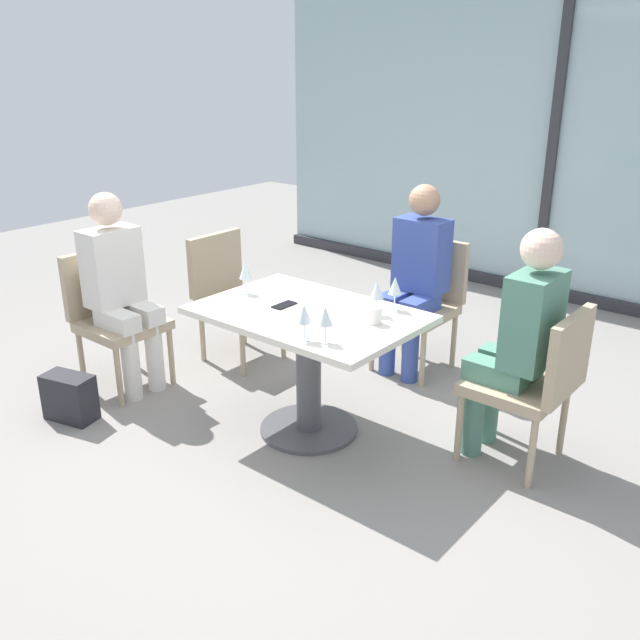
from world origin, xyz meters
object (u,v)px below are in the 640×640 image
(person_side_end, at_px, (119,284))
(wine_glass_2, at_px, (395,286))
(wine_glass_4, at_px, (304,315))
(chair_near_window, at_px, (423,297))
(chair_far_left, at_px, (231,290))
(handbag_0, at_px, (70,397))
(chair_side_end, at_px, (113,311))
(person_far_right, at_px, (519,336))
(wine_glass_0, at_px, (377,291))
(wine_glass_1, at_px, (325,317))
(cell_phone_on_table, at_px, (284,305))
(person_near_window, at_px, (416,271))
(wine_glass_3, at_px, (246,271))
(chair_far_right, at_px, (536,378))
(coffee_cup, at_px, (375,315))
(dining_table_main, at_px, (308,346))

(person_side_end, height_order, wine_glass_2, person_side_end)
(person_side_end, xyz_separation_m, wine_glass_4, (1.51, -0.01, 0.16))
(chair_near_window, bearing_deg, chair_far_left, -146.82)
(wine_glass_4, relative_size, handbag_0, 0.62)
(chair_side_end, bearing_deg, person_far_right, 18.21)
(wine_glass_0, xyz_separation_m, wine_glass_1, (0.03, -0.47, 0.00))
(chair_far_left, xyz_separation_m, wine_glass_1, (1.45, -0.74, 0.37))
(wine_glass_2, distance_m, handbag_0, 2.01)
(chair_side_end, xyz_separation_m, wine_glass_2, (1.72, 0.63, 0.37))
(cell_phone_on_table, bearing_deg, chair_far_left, 152.99)
(person_side_end, bearing_deg, person_far_right, 19.03)
(person_side_end, height_order, handbag_0, person_side_end)
(person_near_window, xyz_separation_m, wine_glass_3, (-0.47, -1.08, 0.16))
(person_side_end, height_order, person_near_window, same)
(person_far_right, relative_size, wine_glass_2, 6.81)
(handbag_0, bearing_deg, wine_glass_0, 18.48)
(chair_far_right, distance_m, cell_phone_on_table, 1.38)
(wine_glass_2, bearing_deg, chair_near_window, 111.33)
(wine_glass_3, height_order, wine_glass_4, same)
(chair_side_end, xyz_separation_m, person_near_window, (1.38, 1.40, 0.20))
(coffee_cup, bearing_deg, dining_table_main, -167.89)
(chair_side_end, distance_m, handbag_0, 0.63)
(person_side_end, distance_m, wine_glass_0, 1.66)
(chair_far_left, xyz_separation_m, person_near_window, (1.11, 0.61, 0.20))
(chair_far_left, distance_m, wine_glass_4, 1.61)
(person_side_end, height_order, wine_glass_3, person_side_end)
(person_near_window, xyz_separation_m, cell_phone_on_table, (-0.16, -1.10, 0.03))
(person_side_end, xyz_separation_m, person_far_right, (2.27, 0.78, 0.00))
(person_far_right, bearing_deg, handbag_0, -149.81)
(chair_near_window, height_order, wine_glass_2, wine_glass_2)
(person_side_end, bearing_deg, wine_glass_1, 1.31)
(wine_glass_4, height_order, handbag_0, wine_glass_4)
(chair_far_right, height_order, cell_phone_on_table, chair_far_right)
(person_far_right, distance_m, person_near_window, 1.17)
(dining_table_main, xyz_separation_m, person_near_window, (-0.00, 1.08, 0.17))
(wine_glass_3, bearing_deg, dining_table_main, -0.45)
(chair_far_right, relative_size, wine_glass_2, 4.70)
(wine_glass_3, bearing_deg, cell_phone_on_table, -3.90)
(chair_far_right, bearing_deg, chair_far_left, 180.00)
(person_far_right, bearing_deg, chair_far_left, 180.00)
(wine_glass_4, height_order, cell_phone_on_table, wine_glass_4)
(chair_far_right, distance_m, wine_glass_1, 1.13)
(wine_glass_2, height_order, coffee_cup, wine_glass_2)
(chair_near_window, relative_size, chair_far_left, 1.00)
(wine_glass_0, bearing_deg, wine_glass_2, 76.25)
(chair_far_right, relative_size, wine_glass_4, 4.70)
(dining_table_main, xyz_separation_m, handbag_0, (-1.17, -0.79, -0.39))
(person_near_window, relative_size, coffee_cup, 14.00)
(chair_side_end, bearing_deg, wine_glass_2, 20.17)
(chair_near_window, relative_size, wine_glass_1, 4.70)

